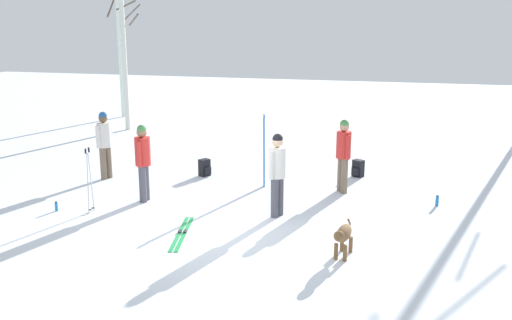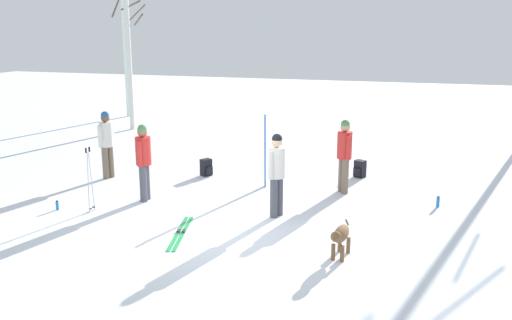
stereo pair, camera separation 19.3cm
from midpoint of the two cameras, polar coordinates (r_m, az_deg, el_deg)
name	(u,v)px [view 1 (the left image)]	position (r m, az deg, el deg)	size (l,w,h in m)	color
ground_plane	(219,234)	(10.39, -4.34, -7.69)	(60.00, 60.00, 0.00)	white
person_0	(104,141)	(14.35, -15.79, 1.94)	(0.34, 0.51, 1.72)	#72604C
person_1	(143,158)	(12.28, -12.07, 0.21)	(0.34, 0.52, 1.72)	#4C4C56
person_2	(343,151)	(12.81, 8.61, 0.92)	(0.34, 0.45, 1.72)	#72604C
person_3	(277,170)	(11.04, 1.73, -1.00)	(0.34, 0.49, 1.72)	#4C4C56
dog	(343,235)	(9.37, 8.44, -7.71)	(0.29, 0.89, 0.57)	brown
ski_pair_planted_0	(264,151)	(13.15, 0.41, 0.93)	(0.10, 0.18, 1.76)	blue
ski_pair_lying_0	(182,233)	(10.50, -8.18, -7.50)	(0.58, 1.76, 0.05)	green
ski_poles_0	(89,178)	(11.87, -17.33, -1.82)	(0.07, 0.21, 1.37)	#B2B2BC
backpack_0	(205,168)	(14.29, -5.72, -0.81)	(0.34, 0.33, 0.44)	black
backpack_1	(358,168)	(14.38, 10.14, -0.87)	(0.33, 0.34, 0.44)	black
water_bottle_0	(56,207)	(12.36, -20.39, -4.55)	(0.06, 0.06, 0.20)	#1E72BF
water_bottle_1	(437,201)	(12.49, 17.82, -4.05)	(0.07, 0.07, 0.24)	#1E72BF
birch_tree_0	(119,32)	(24.03, -14.26, 12.70)	(1.50, 1.51, 6.75)	silver
birch_tree_1	(123,42)	(20.92, -13.84, 11.79)	(1.58, 1.32, 6.38)	silver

